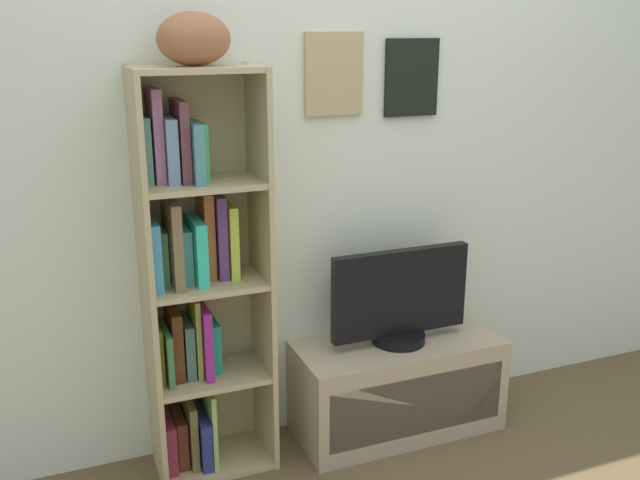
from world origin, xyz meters
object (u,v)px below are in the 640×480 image
object	(u,v)px
football	(194,39)
television	(400,299)
tv_stand	(397,385)
bookshelf	(195,283)

from	to	relation	value
football	television	distance (m)	1.30
television	tv_stand	bearing A→B (deg)	-90.00
tv_stand	television	distance (m)	0.40
football	bookshelf	bearing A→B (deg)	139.28
football	television	world-z (taller)	football
tv_stand	bookshelf	bearing A→B (deg)	174.51
football	tv_stand	bearing A→B (deg)	-3.44
bookshelf	tv_stand	bearing A→B (deg)	-5.49
football	tv_stand	size ratio (longest dim) A/B	0.31
football	television	size ratio (longest dim) A/B	0.45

